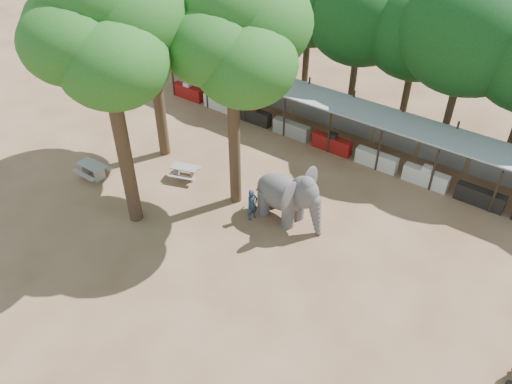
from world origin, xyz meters
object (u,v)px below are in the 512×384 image
Objects in this scene: yard_tree_center at (102,28)px; picnic_table_near at (92,169)px; picnic_table_far at (185,171)px; elephant at (289,195)px; yard_tree_left at (147,7)px; yard_tree_back at (231,32)px; handler at (252,205)px.

picnic_table_near is (-4.25, 0.81, -8.68)m from yard_tree_center.
yard_tree_center reaches higher than picnic_table_far.
elephant reaches higher than picnic_table_far.
yard_tree_left is 2.94× the size of elephant.
yard_tree_left is 11.36m from elephant.
picnic_table_near is at bearing -159.54° from elephant.
yard_tree_back is at bearing -175.20° from elephant.
yard_tree_left is 10.81m from handler.
yard_tree_left is 8.84m from picnic_table_near.
yard_tree_left is 6.10× the size of picnic_table_far.
yard_tree_left is at bearing 134.36° from picnic_table_far.
handler reaches higher than picnic_table_far.
yard_tree_center reaches higher than yard_tree_left.
yard_tree_center is 9.48m from picnic_table_far.
elephant is at bearing 16.98° from picnic_table_near.
yard_tree_center is 5.04m from yard_tree_back.
yard_tree_back reaches higher than yard_tree_left.
elephant reaches higher than picnic_table_near.
yard_tree_left is 8.32m from picnic_table_far.
yard_tree_left is at bearing 177.13° from elephant.
yard_tree_left is 6.09m from yard_tree_back.
elephant is (3.08, 0.11, -7.11)m from yard_tree_back.
handler is 1.03× the size of picnic_table_near.
handler is at bearing -142.15° from elephant.
picnic_table_near is at bearing -106.58° from yard_tree_left.
yard_tree_left is at bearing 88.53° from handler.
yard_tree_left is at bearing 170.54° from yard_tree_back.
yard_tree_back is at bearing -9.46° from yard_tree_left.
elephant is at bearing -5.58° from yard_tree_left.
elephant is (9.08, -0.89, -6.77)m from yard_tree_left.
elephant is at bearing 34.06° from yard_tree_center.
picnic_table_far is (4.03, 2.87, -0.05)m from picnic_table_near.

